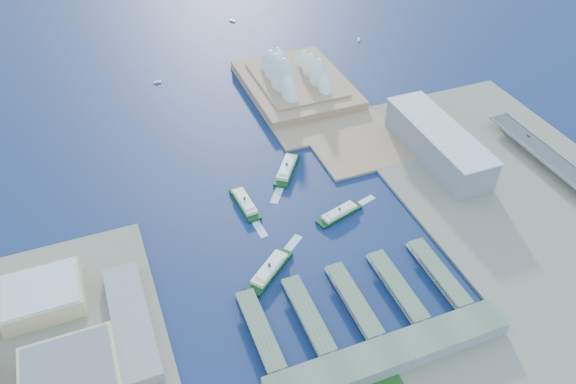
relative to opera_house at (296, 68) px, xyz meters
name	(u,v)px	position (x,y,z in m)	size (l,w,h in m)	color
ground	(304,250)	(-105.00, -280.00, -32.00)	(3000.00, 3000.00, 0.00)	#0F1D48
east_land	(546,219)	(135.00, -330.00, -30.50)	(240.00, 500.00, 3.00)	gray
peninsula	(303,95)	(2.50, -20.00, -30.50)	(135.00, 220.00, 3.00)	#A77D5B
opera_house	(296,68)	(0.00, 0.00, 0.00)	(134.00, 180.00, 58.00)	white
toaster_building	(438,142)	(90.00, -200.00, -11.50)	(45.00, 155.00, 35.00)	gray
ferry_wharves	(353,301)	(-91.00, -355.00, -27.35)	(184.00, 90.00, 9.30)	#57684F
terminal_building	(390,355)	(-90.00, -415.00, -23.00)	(200.00, 28.00, 12.00)	gray
ferry_a	(245,201)	(-137.34, -199.46, -26.76)	(14.12, 55.46, 10.49)	#0D3617
ferry_b	(287,167)	(-76.78, -162.42, -26.34)	(15.24, 59.85, 11.32)	#0D3617
ferry_c	(269,268)	(-145.14, -295.05, -26.41)	(15.06, 59.17, 11.19)	#0D3617
ferry_d	(339,212)	(-53.92, -248.94, -27.09)	(13.22, 51.93, 9.82)	#0D3617
boat_b	(157,82)	(-170.60, 85.87, -30.71)	(3.33, 9.52, 2.57)	white
boat_c	(359,39)	(147.11, 104.02, -30.70)	(3.36, 11.52, 2.59)	white
boat_e	(232,20)	(-15.14, 244.26, -30.61)	(3.59, 11.30, 2.77)	white
car_c	(528,136)	(199.00, -220.48, -16.52)	(1.78, 4.37, 1.27)	slate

